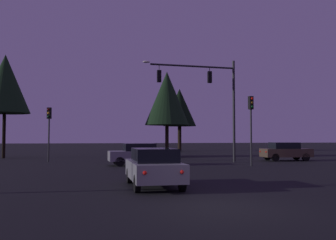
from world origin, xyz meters
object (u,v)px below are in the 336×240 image
Objects in this scene: tree_behind_sign at (5,84)px; traffic_signal_mast_arm at (210,91)px; car_nearside_lane at (154,167)px; traffic_light_corner_left at (251,117)px; traffic_light_corner_right at (49,123)px; car_crossing_left at (286,151)px; tree_center_horizon at (180,108)px; car_crossing_right at (138,154)px; tree_left_far at (167,98)px.

traffic_signal_mast_arm is at bearing -27.63° from tree_behind_sign.
tree_behind_sign is at bearing 117.06° from car_nearside_lane.
traffic_light_corner_left is 0.49× the size of tree_behind_sign.
car_nearside_lane is (-7.93, -8.98, -2.55)m from traffic_light_corner_left.
traffic_light_corner_left is at bearing 48.55° from car_nearside_lane.
car_nearside_lane is (6.20, -15.57, -2.26)m from traffic_light_corner_right.
car_crossing_left is 0.47× the size of tree_center_horizon.
car_crossing_left is (6.84, 1.08, -4.71)m from traffic_signal_mast_arm.
traffic_light_corner_left is 1.16× the size of car_crossing_right.
tree_behind_sign reaches higher than traffic_signal_mast_arm.
tree_center_horizon is at bearing 71.47° from car_crossing_right.
traffic_signal_mast_arm is 7.59m from car_crossing_right.
car_nearside_lane is 1.02× the size of car_crossing_left.
tree_left_far reaches higher than traffic_light_corner_left.
traffic_signal_mast_arm is 1.95× the size of car_crossing_right.
traffic_signal_mast_arm is 0.91× the size of tree_center_horizon.
car_crossing_right is at bearing -167.94° from car_crossing_left.
car_nearside_lane is 25.12m from tree_behind_sign.
tree_behind_sign is 15.37m from tree_left_far.
car_crossing_left is (19.18, -1.82, -2.26)m from traffic_light_corner_right.
traffic_light_corner_left is 8.21m from car_crossing_right.
car_crossing_right is at bearing -108.53° from tree_center_horizon.
car_nearside_lane is 11.07m from car_crossing_right.
tree_left_far reaches higher than car_nearside_lane.
tree_left_far is (15.32, -0.66, -1.15)m from tree_behind_sign.
traffic_signal_mast_arm is at bearing 15.64° from car_crossing_right.
traffic_light_corner_right is 12.10m from tree_left_far.
tree_left_far is at bearing -106.76° from tree_center_horizon.
traffic_light_corner_right is at bearing 111.70° from car_nearside_lane.
traffic_light_corner_right is 0.44× the size of tree_behind_sign.
traffic_signal_mast_arm is at bearing 64.14° from car_nearside_lane.
traffic_light_corner_left reaches higher than car_crossing_left.
traffic_light_corner_right is (-14.13, 6.59, -0.29)m from traffic_light_corner_left.
traffic_signal_mast_arm reaches higher than car_crossing_left.
car_crossing_left and car_crossing_right have the same top height.
traffic_light_corner_right is (-12.34, 2.90, -2.45)m from traffic_signal_mast_arm.
traffic_signal_mast_arm is at bearing -13.23° from traffic_light_corner_right.
tree_behind_sign is (-11.49, 10.62, 6.16)m from car_crossing_right.
traffic_signal_mast_arm is 14.84m from car_nearside_lane.
tree_center_horizon reaches higher than traffic_signal_mast_arm.
traffic_signal_mast_arm reaches higher than car_nearside_lane.
tree_center_horizon is at bearing 88.54° from traffic_light_corner_left.
tree_behind_sign reaches higher than traffic_light_corner_right.
tree_center_horizon reaches higher than car_crossing_left.
tree_left_far is at bearing -2.47° from tree_behind_sign.
tree_center_horizon is (2.47, 22.85, 0.62)m from traffic_signal_mast_arm.
traffic_light_corner_right is at bearing -51.41° from tree_behind_sign.
tree_left_far reaches higher than traffic_signal_mast_arm.
tree_center_horizon reaches higher than car_crossing_right.
traffic_signal_mast_arm is 8.57m from tree_left_far.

